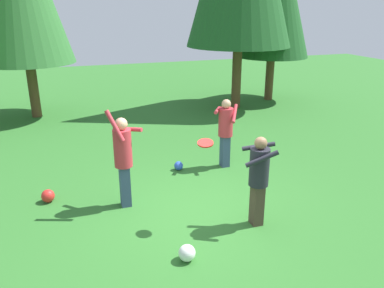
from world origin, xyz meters
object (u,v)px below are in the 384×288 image
(frisbee, at_px, (205,143))
(ball_white, at_px, (187,253))
(person_bystander, at_px, (226,127))
(person_thrower, at_px, (123,154))
(person_catcher, at_px, (259,174))
(ball_red, at_px, (48,196))
(ball_blue, at_px, (179,166))

(frisbee, bearing_deg, ball_white, -124.48)
(person_bystander, bearing_deg, frisbee, -0.00)
(person_thrower, bearing_deg, person_catcher, 8.26)
(person_catcher, relative_size, person_bystander, 0.99)
(person_bystander, distance_m, ball_red, 4.16)
(ball_white, bearing_deg, person_catcher, 22.09)
(frisbee, relative_size, ball_white, 1.35)
(person_catcher, height_order, person_bystander, person_bystander)
(person_bystander, relative_size, frisbee, 4.67)
(person_bystander, height_order, ball_red, person_bystander)
(ball_red, bearing_deg, ball_blue, 12.97)
(ball_blue, bearing_deg, ball_white, -104.85)
(frisbee, xyz_separation_m, ball_red, (-2.65, 1.75, -1.40))
(ball_red, relative_size, ball_white, 0.99)
(ball_red, bearing_deg, person_bystander, 7.69)
(person_catcher, relative_size, ball_red, 6.33)
(ball_blue, bearing_deg, person_thrower, -138.49)
(ball_white, bearing_deg, ball_blue, 75.15)
(person_thrower, xyz_separation_m, ball_white, (0.58, -2.03, -0.93))
(person_thrower, relative_size, frisbee, 5.54)
(ball_blue, bearing_deg, ball_red, -167.03)
(person_bystander, relative_size, ball_red, 6.38)
(frisbee, bearing_deg, ball_blue, 83.96)
(person_bystander, relative_size, ball_blue, 7.80)
(person_bystander, distance_m, frisbee, 2.73)
(frisbee, bearing_deg, person_catcher, -19.57)
(person_catcher, relative_size, frisbee, 4.63)
(frisbee, relative_size, ball_blue, 1.67)
(person_catcher, xyz_separation_m, person_bystander, (0.52, 2.60, 0.01))
(person_thrower, xyz_separation_m, frisbee, (1.21, -1.12, 0.46))
(frisbee, distance_m, ball_blue, 2.82)
(ball_blue, bearing_deg, person_bystander, -6.31)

